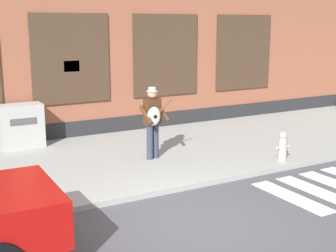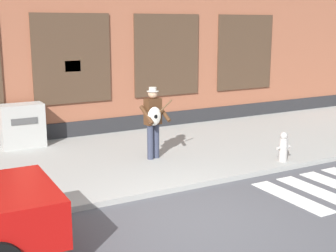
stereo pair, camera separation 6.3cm
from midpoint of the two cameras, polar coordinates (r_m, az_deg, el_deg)
name	(u,v)px [view 1 (the left image)]	position (r m, az deg, el deg)	size (l,w,h in m)	color
ground_plane	(196,222)	(8.03, 3.21, -11.65)	(160.00, 160.00, 0.00)	#4C4C51
sidewalk	(108,161)	(11.30, -7.51, -4.23)	(28.00, 5.05, 0.11)	#9E9E99
building_backdrop	(50,31)	(15.13, -14.36, 11.12)	(28.00, 4.06, 6.07)	#99563D
busker	(153,119)	(10.95, -2.03, 0.88)	(0.74, 0.58, 1.71)	#33384C
utility_box	(21,126)	(12.66, -17.59, 0.02)	(1.09, 0.59, 1.13)	#ADADA8
fire_hydrant	(283,147)	(11.23, 13.64, -2.45)	(0.38, 0.20, 0.70)	#B2ADA8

